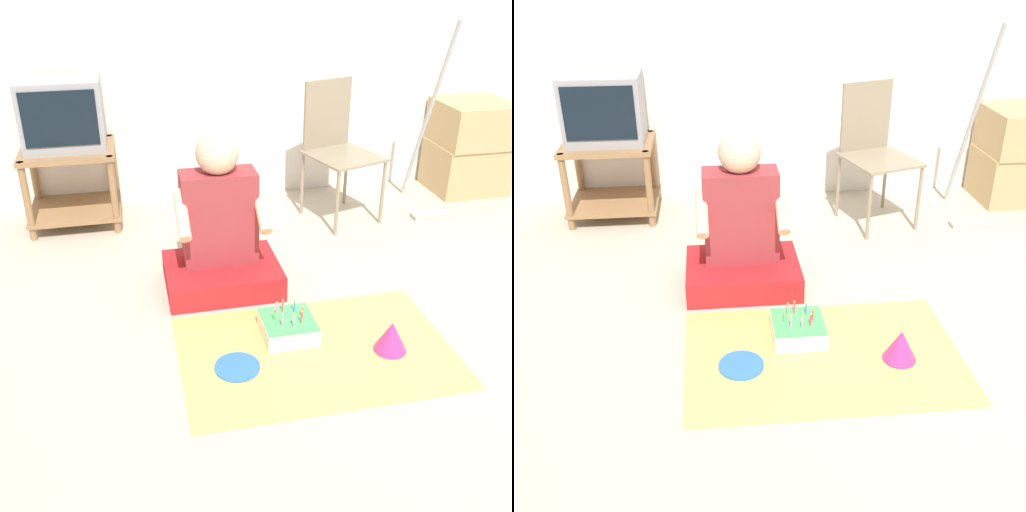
{
  "view_description": "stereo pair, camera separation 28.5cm",
  "coord_description": "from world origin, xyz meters",
  "views": [
    {
      "loc": [
        -1.24,
        -1.94,
        1.69
      ],
      "look_at": [
        -0.69,
        0.53,
        0.35
      ],
      "focal_mm": 42.0,
      "sensor_mm": 36.0,
      "label": 1
    },
    {
      "loc": [
        -0.96,
        -1.98,
        1.69
      ],
      "look_at": [
        -0.69,
        0.53,
        0.35
      ],
      "focal_mm": 42.0,
      "sensor_mm": 36.0,
      "label": 2
    }
  ],
  "objects": [
    {
      "name": "ground_plane",
      "position": [
        0.0,
        0.0,
        0.0
      ],
      "size": [
        16.0,
        16.0,
        0.0
      ],
      "primitive_type": "plane",
      "color": "#BCB29E"
    },
    {
      "name": "cardboard_box_stack",
      "position": [
        1.23,
        1.91,
        0.33
      ],
      "size": [
        0.53,
        0.48,
        0.66
      ],
      "color": "tan",
      "rests_on": "ground_plane"
    },
    {
      "name": "tv_stand",
      "position": [
        -1.62,
        1.92,
        0.31
      ],
      "size": [
        0.59,
        0.51,
        0.51
      ],
      "color": "#997047",
      "rests_on": "ground_plane"
    },
    {
      "name": "birthday_cake",
      "position": [
        -0.58,
        0.33,
        0.05
      ],
      "size": [
        0.25,
        0.25,
        0.16
      ],
      "color": "white",
      "rests_on": "party_cloth"
    },
    {
      "name": "tv",
      "position": [
        -1.62,
        1.94,
        0.73
      ],
      "size": [
        0.5,
        0.4,
        0.43
      ],
      "color": "#99999E",
      "rests_on": "tv_stand"
    },
    {
      "name": "paper_plate",
      "position": [
        -0.86,
        0.14,
        0.01
      ],
      "size": [
        0.2,
        0.2,
        0.01
      ],
      "color": "blue",
      "rests_on": "party_cloth"
    },
    {
      "name": "party_hat_blue",
      "position": [
        -0.15,
        0.13,
        0.08
      ],
      "size": [
        0.15,
        0.15,
        0.15
      ],
      "color": "#CC338C",
      "rests_on": "party_cloth"
    },
    {
      "name": "folding_chair",
      "position": [
        0.1,
        1.68,
        0.51
      ],
      "size": [
        0.52,
        0.54,
        0.9
      ],
      "color": "gray",
      "rests_on": "ground_plane"
    },
    {
      "name": "party_cloth",
      "position": [
        -0.49,
        0.19,
        0.0
      ],
      "size": [
        1.26,
        0.82,
        0.01
      ],
      "color": "#EAD666",
      "rests_on": "ground_plane"
    },
    {
      "name": "dust_mop",
      "position": [
        0.75,
        1.6,
        0.38
      ],
      "size": [
        0.28,
        0.52,
        1.28
      ],
      "color": "#B2ADA3",
      "rests_on": "ground_plane"
    },
    {
      "name": "person_seated",
      "position": [
        -0.81,
        0.89,
        0.3
      ],
      "size": [
        0.61,
        0.47,
        0.93
      ],
      "color": "red",
      "rests_on": "ground_plane"
    },
    {
      "name": "wall_back",
      "position": [
        0.0,
        2.21,
        1.27
      ],
      "size": [
        6.4,
        0.06,
        2.55
      ],
      "color": "white",
      "rests_on": "ground_plane"
    }
  ]
}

